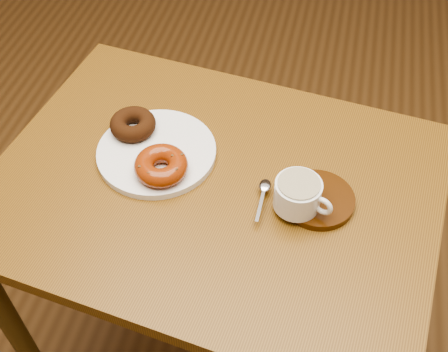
% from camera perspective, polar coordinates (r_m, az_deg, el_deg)
% --- Properties ---
extents(ground, '(6.00, 6.00, 0.00)m').
position_cam_1_polar(ground, '(1.86, 9.73, -10.01)').
color(ground, brown).
rests_on(ground, ground).
extents(cafe_table, '(0.90, 0.72, 0.78)m').
position_cam_1_polar(cafe_table, '(1.15, -0.98, -4.60)').
color(cafe_table, brown).
rests_on(cafe_table, ground).
extents(donut_plate, '(0.24, 0.24, 0.01)m').
position_cam_1_polar(donut_plate, '(1.10, -6.86, 2.43)').
color(donut_plate, white).
rests_on(donut_plate, cafe_table).
extents(donut_cinnamon, '(0.12, 0.12, 0.03)m').
position_cam_1_polar(donut_cinnamon, '(1.13, -9.24, 5.23)').
color(donut_cinnamon, '#351A0A').
rests_on(donut_cinnamon, donut_plate).
extents(donut_caramel, '(0.11, 0.11, 0.04)m').
position_cam_1_polar(donut_caramel, '(1.04, -6.41, 1.07)').
color(donut_caramel, '#8A330F').
rests_on(donut_caramel, donut_plate).
extents(saucer, '(0.14, 0.14, 0.01)m').
position_cam_1_polar(saucer, '(1.03, 9.49, -2.36)').
color(saucer, '#391C07').
rests_on(saucer, cafe_table).
extents(coffee_cup, '(0.11, 0.08, 0.06)m').
position_cam_1_polar(coffee_cup, '(0.98, 7.56, -1.85)').
color(coffee_cup, white).
rests_on(coffee_cup, saucer).
extents(teaspoon, '(0.02, 0.10, 0.01)m').
position_cam_1_polar(teaspoon, '(1.02, 4.10, -1.34)').
color(teaspoon, silver).
rests_on(teaspoon, saucer).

